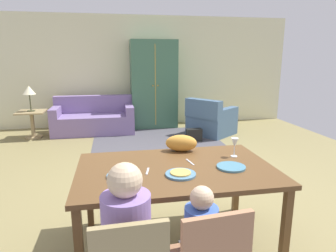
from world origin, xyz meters
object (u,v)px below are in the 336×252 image
Objects in this scene: wine_glass at (235,143)px; person_man at (127,251)px; couch at (94,119)px; dining_table at (176,175)px; cat at (181,143)px; armchair at (210,120)px; side_table at (32,121)px; armoire at (154,84)px; plate_near_child at (181,174)px; plate_near_man at (122,176)px; plate_near_woman at (231,167)px; handbag at (194,135)px; table_lamp at (29,91)px.

wine_glass is 0.17× the size of person_man.
couch is (-0.50, 5.21, -0.21)m from person_man.
dining_table is 5.34× the size of cat.
armchair is (1.46, 3.35, -0.53)m from cat.
couch is 1.30m from side_table.
side_table is (-2.71, -0.57, -0.67)m from armoire.
plate_near_child is at bearing -63.08° from side_table.
person_man is at bearing -90.12° from plate_near_man.
plate_near_man is at bearing -67.87° from side_table.
cat reaches higher than plate_near_woman.
person_man reaches higher than plate_near_woman.
plate_near_man is 0.78× the size of handbag.
plate_near_man is 5.01m from armoire.
side_table is 1.81× the size of handbag.
armchair is 3.87m from side_table.
plate_near_man is 0.23× the size of person_man.
person_man is at bearing -146.27° from plate_near_woman.
person_man is (-0.00, -0.61, -0.26)m from plate_near_man.
side_table is 0.63m from table_lamp.
couch is 3.10× the size of side_table.
plate_near_woman is at bearing -57.97° from side_table.
wine_glass is at bearing 15.47° from plate_near_man.
couch is at bearing -167.90° from armoire.
wine_glass is at bearing 30.36° from plate_near_child.
plate_near_woman is 0.23× the size of person_man.
armoire is 2.77m from table_lamp.
couch is (-0.97, 4.48, -0.39)m from dining_table.
person_man is 5.26m from side_table.
plate_near_woman is at bearing 33.73° from person_man.
dining_table is 1.54× the size of person_man.
armchair is at bearing 65.31° from person_man.
dining_table is 0.95× the size of couch.
table_lamp reaches higher than couch.
couch and armchair have the same top height.
plate_near_child is at bearing -112.03° from armchair.
dining_table is 4.79m from table_lamp.
table_lamp is at bearing 122.03° from plate_near_woman.
plate_near_child is 4.79m from couch.
plate_near_man is at bearing -100.89° from armoire.
side_table is 3.46m from handbag.
wine_glass is (0.15, 0.28, 0.12)m from plate_near_woman.
handbag is (0.63, 3.42, -0.64)m from plate_near_woman.
couch is at bearing 107.42° from plate_near_woman.
plate_near_child is 0.23× the size of person_man.
armoire is (0.94, 4.91, 0.28)m from plate_near_man.
dining_table is 0.49m from plate_near_woman.
person_man is (-0.94, -0.63, -0.26)m from plate_near_woman.
handbag is (2.07, -1.16, -0.17)m from couch.
wine_glass is at bearing 39.90° from person_man.
armoire is at bearing 11.83° from table_lamp.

